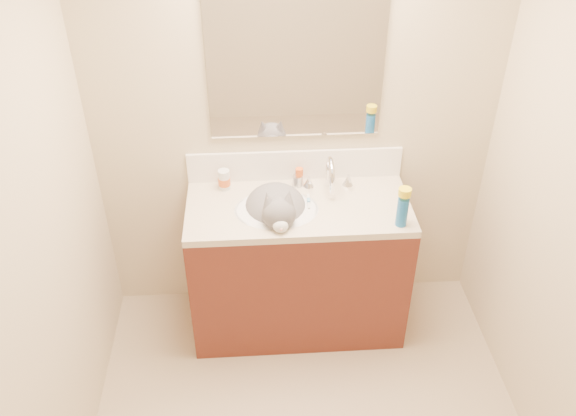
{
  "coord_description": "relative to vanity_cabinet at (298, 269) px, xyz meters",
  "views": [
    {
      "loc": [
        -0.23,
        -1.67,
        2.74
      ],
      "look_at": [
        -0.06,
        0.92,
        0.88
      ],
      "focal_mm": 38.0,
      "sensor_mm": 36.0,
      "label": 1
    }
  ],
  "objects": [
    {
      "name": "room_shell",
      "position": [
        0.0,
        -0.97,
        1.08
      ],
      "size": [
        2.24,
        2.54,
        2.52
      ],
      "color": "#C2B190",
      "rests_on": "ground"
    },
    {
      "name": "mirror",
      "position": [
        0.0,
        0.26,
        1.13
      ],
      "size": [
        0.9,
        0.02,
        0.8
      ],
      "primitive_type": "cube",
      "color": "white",
      "rests_on": "room_shell"
    },
    {
      "name": "toothbrush_head",
      "position": [
        0.06,
        0.03,
        0.46
      ],
      "size": [
        0.02,
        0.03,
        0.02
      ],
      "primitive_type": "cube",
      "rotation": [
        0.0,
        0.0,
        -0.06
      ],
      "color": "#5E9FC9",
      "rests_on": "counter_slab"
    },
    {
      "name": "spray_cap",
      "position": [
        0.51,
        -0.2,
        0.65
      ],
      "size": [
        0.08,
        0.08,
        0.04
      ],
      "primitive_type": "cylinder",
      "rotation": [
        0.0,
        0.0,
        -0.37
      ],
      "color": "yellow",
      "rests_on": "spray_can"
    },
    {
      "name": "counter_slab",
      "position": [
        0.0,
        0.0,
        0.43
      ],
      "size": [
        1.2,
        0.55,
        0.04
      ],
      "primitive_type": "cube",
      "color": "beige",
      "rests_on": "vanity_cabinet"
    },
    {
      "name": "amber_bottle",
      "position": [
        0.02,
        0.2,
        0.5
      ],
      "size": [
        0.05,
        0.05,
        0.11
      ],
      "primitive_type": "cylinder",
      "rotation": [
        0.0,
        0.0,
        -0.24
      ],
      "color": "#D55419",
      "rests_on": "counter_slab"
    },
    {
      "name": "vanity_cabinet",
      "position": [
        0.0,
        0.0,
        0.0
      ],
      "size": [
        1.2,
        0.55,
        0.82
      ],
      "primitive_type": "cube",
      "color": "#532016",
      "rests_on": "ground"
    },
    {
      "name": "faucet",
      "position": [
        0.18,
        0.14,
        0.54
      ],
      "size": [
        0.28,
        0.2,
        0.21
      ],
      "color": "silver",
      "rests_on": "counter_slab"
    },
    {
      "name": "backsplash",
      "position": [
        0.0,
        0.26,
        0.54
      ],
      "size": [
        1.2,
        0.02,
        0.18
      ],
      "primitive_type": "cube",
      "color": "white",
      "rests_on": "counter_slab"
    },
    {
      "name": "pill_label",
      "position": [
        -0.4,
        0.19,
        0.5
      ],
      "size": [
        0.08,
        0.08,
        0.04
      ],
      "primitive_type": "cylinder",
      "rotation": [
        0.0,
        0.0,
        0.16
      ],
      "color": "#D25B23",
      "rests_on": "pill_bottle"
    },
    {
      "name": "cat",
      "position": [
        -0.12,
        -0.02,
        0.43
      ],
      "size": [
        0.4,
        0.48,
        0.35
      ],
      "rotation": [
        0.0,
        0.0,
        0.06
      ],
      "color": "#585658",
      "rests_on": "basin"
    },
    {
      "name": "basin",
      "position": [
        -0.12,
        -0.03,
        0.38
      ],
      "size": [
        0.45,
        0.36,
        0.14
      ],
      "primitive_type": "ellipsoid",
      "color": "white",
      "rests_on": "vanity_cabinet"
    },
    {
      "name": "spray_can",
      "position": [
        0.51,
        -0.2,
        0.53
      ],
      "size": [
        0.08,
        0.08,
        0.16
      ],
      "primitive_type": "cylinder",
      "rotation": [
        0.0,
        0.0,
        -0.37
      ],
      "color": "#16589F",
      "rests_on": "counter_slab"
    },
    {
      "name": "pill_bottle",
      "position": [
        -0.4,
        0.19,
        0.51
      ],
      "size": [
        0.07,
        0.07,
        0.12
      ],
      "primitive_type": "cylinder",
      "rotation": [
        0.0,
        0.0,
        0.16
      ],
      "color": "silver",
      "rests_on": "counter_slab"
    },
    {
      "name": "toothbrush",
      "position": [
        0.06,
        0.03,
        0.45
      ],
      "size": [
        0.02,
        0.13,
        0.01
      ],
      "primitive_type": "cube",
      "rotation": [
        0.0,
        0.0,
        -0.06
      ],
      "color": "silver",
      "rests_on": "counter_slab"
    },
    {
      "name": "silver_jar",
      "position": [
        0.01,
        0.19,
        0.48
      ],
      "size": [
        0.07,
        0.07,
        0.07
      ],
      "primitive_type": "cylinder",
      "rotation": [
        0.0,
        0.0,
        0.34
      ],
      "color": "#B7B7BC",
      "rests_on": "counter_slab"
    }
  ]
}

